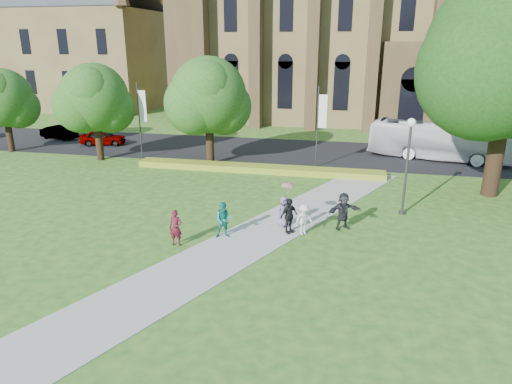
% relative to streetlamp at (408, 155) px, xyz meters
% --- Properties ---
extents(ground, '(160.00, 160.00, 0.00)m').
position_rel_streetlamp_xyz_m(ground, '(-7.50, -6.50, -3.30)').
color(ground, '#2A591A').
rests_on(ground, ground).
extents(road, '(160.00, 10.00, 0.02)m').
position_rel_streetlamp_xyz_m(road, '(-7.50, 13.50, -3.29)').
color(road, black).
rests_on(road, ground).
extents(footpath, '(15.58, 28.54, 0.04)m').
position_rel_streetlamp_xyz_m(footpath, '(-7.50, -5.50, -3.28)').
color(footpath, '#B2B2A8').
rests_on(footpath, ground).
extents(flower_hedge, '(18.00, 1.40, 0.45)m').
position_rel_streetlamp_xyz_m(flower_hedge, '(-9.50, 6.70, -3.07)').
color(flower_hedge, gold).
rests_on(flower_hedge, ground).
extents(cathedral, '(52.60, 18.25, 28.00)m').
position_rel_streetlamp_xyz_m(cathedral, '(2.50, 33.23, 9.69)').
color(cathedral, olive).
rests_on(cathedral, ground).
extents(building_west, '(22.00, 14.00, 18.30)m').
position_rel_streetlamp_xyz_m(building_west, '(-41.50, 35.50, 5.91)').
color(building_west, olive).
rests_on(building_west, ground).
extents(streetlamp, '(0.44, 0.44, 5.24)m').
position_rel_streetlamp_xyz_m(streetlamp, '(0.00, 0.00, 0.00)').
color(streetlamp, '#38383D').
rests_on(streetlamp, ground).
extents(street_tree_0, '(5.20, 5.20, 7.50)m').
position_rel_streetlamp_xyz_m(street_tree_0, '(-22.50, 7.50, 1.58)').
color(street_tree_0, '#332114').
rests_on(street_tree_0, ground).
extents(street_tree_1, '(5.60, 5.60, 8.05)m').
position_rel_streetlamp_xyz_m(street_tree_1, '(-13.50, 8.00, 1.93)').
color(street_tree_1, '#332114').
rests_on(street_tree_1, ground).
extents(street_tree_2, '(4.80, 4.80, 6.95)m').
position_rel_streetlamp_xyz_m(street_tree_2, '(-31.50, 8.50, 1.23)').
color(street_tree_2, '#332114').
rests_on(street_tree_2, ground).
extents(banner_pole_0, '(0.70, 0.10, 6.00)m').
position_rel_streetlamp_xyz_m(banner_pole_0, '(-5.39, 8.70, 0.09)').
color(banner_pole_0, '#38383D').
rests_on(banner_pole_0, ground).
extents(banner_pole_1, '(0.70, 0.10, 6.00)m').
position_rel_streetlamp_xyz_m(banner_pole_1, '(-19.39, 8.70, 0.09)').
color(banner_pole_1, '#38383D').
rests_on(banner_pole_1, ground).
extents(tour_coach, '(11.12, 4.96, 3.02)m').
position_rel_streetlamp_xyz_m(tour_coach, '(3.82, 13.27, -1.77)').
color(tour_coach, silver).
rests_on(tour_coach, road).
extents(car_0, '(4.23, 2.46, 1.35)m').
position_rel_streetlamp_xyz_m(car_0, '(-25.16, 12.50, -2.60)').
color(car_0, gray).
rests_on(car_0, road).
extents(car_1, '(3.97, 2.01, 1.25)m').
position_rel_streetlamp_xyz_m(car_1, '(-30.71, 14.08, -2.65)').
color(car_1, gray).
rests_on(car_1, road).
extents(pedestrian_0, '(0.64, 0.44, 1.67)m').
position_rel_streetlamp_xyz_m(pedestrian_0, '(-10.54, -6.45, -2.42)').
color(pedestrian_0, '#541320').
rests_on(pedestrian_0, footpath).
extents(pedestrian_1, '(1.02, 0.89, 1.76)m').
position_rel_streetlamp_xyz_m(pedestrian_1, '(-8.62, -5.14, -2.37)').
color(pedestrian_1, '#18796C').
rests_on(pedestrian_1, footpath).
extents(pedestrian_2, '(1.12, 1.05, 1.52)m').
position_rel_streetlamp_xyz_m(pedestrian_2, '(-4.94, -4.00, -2.49)').
color(pedestrian_2, silver).
rests_on(pedestrian_2, footpath).
extents(pedestrian_3, '(0.99, 1.06, 1.75)m').
position_rel_streetlamp_xyz_m(pedestrian_3, '(-5.68, -3.96, -2.38)').
color(pedestrian_3, black).
rests_on(pedestrian_3, footpath).
extents(pedestrian_4, '(0.91, 0.89, 1.59)m').
position_rel_streetlamp_xyz_m(pedestrian_4, '(-6.04, -3.20, -2.46)').
color(pedestrian_4, slate).
rests_on(pedestrian_4, footpath).
extents(pedestrian_5, '(1.80, 1.32, 1.88)m').
position_rel_streetlamp_xyz_m(pedestrian_5, '(-3.12, -2.91, -2.32)').
color(pedestrian_5, '#222229').
rests_on(pedestrian_5, footpath).
extents(parasol, '(0.92, 0.92, 0.62)m').
position_rel_streetlamp_xyz_m(parasol, '(-5.86, -3.10, -1.36)').
color(parasol, '#C48A91').
rests_on(parasol, pedestrian_4).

